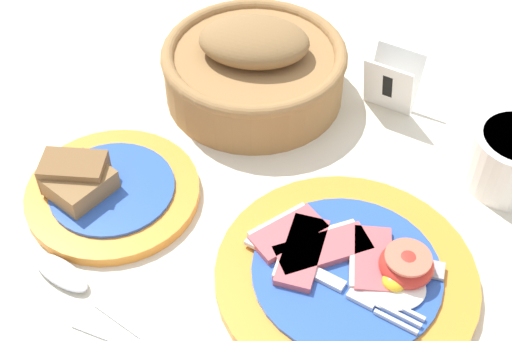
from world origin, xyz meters
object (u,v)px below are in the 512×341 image
at_px(breakfast_plate, 349,272).
at_px(number_card, 392,82).
at_px(bread_plate, 105,186).
at_px(teaspoon_by_saucer, 81,287).
at_px(bread_basket, 254,67).

relative_size(breakfast_plate, number_card, 3.45).
height_order(bread_plate, teaspoon_by_saucer, bread_plate).
relative_size(bread_plate, number_card, 2.52).
distance_m(bread_plate, teaspoon_by_saucer, 0.12).
distance_m(bread_basket, teaspoon_by_saucer, 0.33).
height_order(bread_plate, bread_basket, bread_basket).
xyz_separation_m(breakfast_plate, teaspoon_by_saucer, (-0.23, -0.12, -0.01)).
bearing_deg(bread_basket, teaspoon_by_saucer, -95.61).
relative_size(bread_basket, number_card, 3.00).
bearing_deg(bread_plate, bread_basket, 70.62).
xyz_separation_m(bread_basket, teaspoon_by_saucer, (-0.03, -0.33, -0.04)).
height_order(breakfast_plate, teaspoon_by_saucer, breakfast_plate).
relative_size(breakfast_plate, bread_basket, 1.15).
height_order(number_card, teaspoon_by_saucer, number_card).
distance_m(bread_basket, number_card, 0.16).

